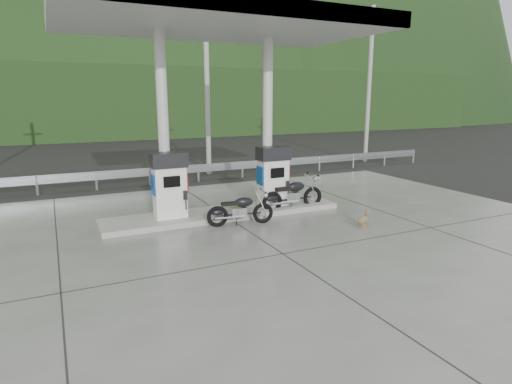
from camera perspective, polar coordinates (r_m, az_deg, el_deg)
name	(u,v)px	position (r m, az deg, el deg)	size (l,w,h in m)	color
ground	(263,241)	(10.42, 0.90, -6.60)	(160.00, 160.00, 0.00)	black
forecourt_apron	(263,241)	(10.42, 0.90, -6.55)	(18.00, 14.00, 0.02)	slate
pump_island	(225,213)	(12.58, -4.20, -2.83)	(7.00, 1.40, 0.15)	gray
gas_pump_left	(169,185)	(11.89, -11.46, 0.88)	(0.95, 0.55, 1.80)	white
gas_pump_right	(273,176)	(13.02, 2.30, 2.12)	(0.95, 0.55, 1.80)	white
canopy_column_left	(163,125)	(12.07, -12.27, 8.69)	(0.30, 0.30, 5.00)	silver
canopy_column_right	(267,122)	(13.18, 1.54, 9.26)	(0.30, 0.30, 5.00)	silver
canopy_roof	(222,22)	(12.30, -4.61, 21.61)	(8.50, 5.00, 0.40)	silver
guardrail	(174,166)	(17.59, -10.84, 3.41)	(26.00, 0.16, 1.42)	gray
road	(156,170)	(21.06, -13.23, 2.82)	(60.00, 7.00, 0.01)	black
utility_pole_b	(207,84)	(19.41, -6.55, 14.13)	(0.22, 0.22, 8.00)	#989993
utility_pole_c	(369,86)	(23.94, 14.85, 13.47)	(0.22, 0.22, 8.00)	#989993
tree_band	(105,103)	(39.06, -19.55, 11.15)	(80.00, 6.00, 6.00)	black
forested_hills	(82,121)	(69.04, -22.22, 8.70)	(100.00, 40.00, 140.00)	black
motorcycle_left	(240,210)	(11.58, -2.08, -2.44)	(1.72, 0.54, 0.82)	black
motorcycle_right	(293,195)	(13.14, 4.94, -0.41)	(1.99, 0.63, 0.94)	black
duck	(363,220)	(11.76, 14.05, -3.69)	(0.53, 0.15, 0.38)	brown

